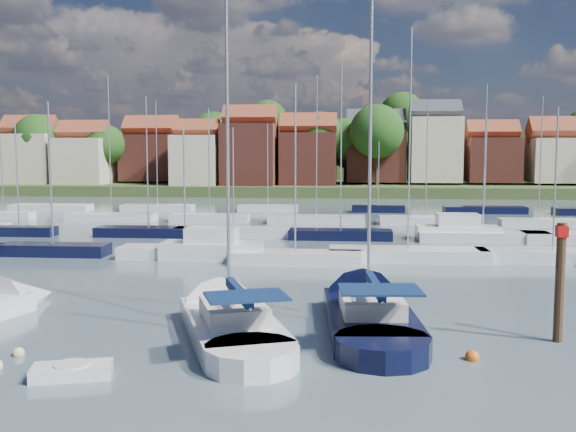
# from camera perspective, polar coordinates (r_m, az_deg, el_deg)

# --- Properties ---
(ground) EXTENTS (260.00, 260.00, 0.00)m
(ground) POSITION_cam_1_polar(r_m,az_deg,el_deg) (64.10, 1.66, -1.02)
(ground) COLOR #495B63
(ground) RESTS_ON ground
(sailboat_centre) EXTENTS (7.43, 12.84, 16.90)m
(sailboat_centre) POSITION_cam_1_polar(r_m,az_deg,el_deg) (27.70, -5.63, -9.07)
(sailboat_centre) COLOR silver
(sailboat_centre) RESTS_ON ground
(sailboat_navy) EXTENTS (4.54, 13.47, 18.25)m
(sailboat_navy) POSITION_cam_1_polar(r_m,az_deg,el_deg) (29.32, 6.86, -8.27)
(sailboat_navy) COLOR black
(sailboat_navy) RESTS_ON ground
(tender) EXTENTS (2.78, 1.84, 0.55)m
(tender) POSITION_cam_1_polar(r_m,az_deg,el_deg) (22.79, -18.65, -12.95)
(tender) COLOR silver
(tender) RESTS_ON ground
(timber_piling) EXTENTS (0.40, 0.40, 6.93)m
(timber_piling) POSITION_cam_1_polar(r_m,az_deg,el_deg) (27.32, 22.94, -7.34)
(timber_piling) COLOR #4C331E
(timber_piling) RESTS_ON ground
(buoy_c) EXTENTS (0.42, 0.42, 0.42)m
(buoy_c) POSITION_cam_1_polar(r_m,az_deg,el_deg) (25.83, -22.82, -11.38)
(buoy_c) COLOR beige
(buoy_c) RESTS_ON ground
(buoy_d) EXTENTS (0.50, 0.50, 0.50)m
(buoy_d) POSITION_cam_1_polar(r_m,az_deg,el_deg) (21.97, -2.87, -13.94)
(buoy_d) COLOR #D85914
(buoy_d) RESTS_ON ground
(buoy_e) EXTENTS (0.50, 0.50, 0.50)m
(buoy_e) POSITION_cam_1_polar(r_m,az_deg,el_deg) (31.62, 4.14, -7.87)
(buoy_e) COLOR #D85914
(buoy_e) RESTS_ON ground
(buoy_f) EXTENTS (0.52, 0.52, 0.52)m
(buoy_f) POSITION_cam_1_polar(r_m,az_deg,el_deg) (24.35, 16.06, -12.19)
(buoy_f) COLOR #D85914
(buoy_f) RESTS_ON ground
(marina_field) EXTENTS (79.62, 41.41, 15.93)m
(marina_field) POSITION_cam_1_polar(r_m,az_deg,el_deg) (59.14, 3.20, -1.16)
(marina_field) COLOR silver
(marina_field) RESTS_ON ground
(far_shore_town) EXTENTS (212.46, 90.00, 22.27)m
(far_shore_town) POSITION_cam_1_polar(r_m,az_deg,el_deg) (156.25, 4.70, 4.53)
(far_shore_town) COLOR #384824
(far_shore_town) RESTS_ON ground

